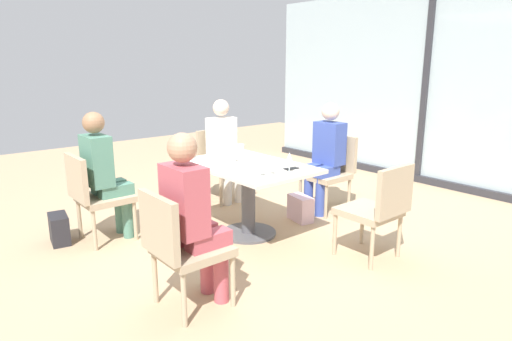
{
  "coord_description": "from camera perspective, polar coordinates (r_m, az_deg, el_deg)",
  "views": [
    {
      "loc": [
        3.3,
        -2.65,
        1.71
      ],
      "look_at": [
        0.0,
        0.1,
        0.65
      ],
      "focal_mm": 31.13,
      "sensor_mm": 36.0,
      "label": 1
    }
  ],
  "objects": [
    {
      "name": "chair_far_left",
      "position": [
        5.6,
        -4.69,
        1.32
      ],
      "size": [
        0.5,
        0.46,
        0.87
      ],
      "color": "tan",
      "rests_on": "ground_plane"
    },
    {
      "name": "person_front_right",
      "position": [
        3.1,
        -8.16,
        -5.34
      ],
      "size": [
        0.34,
        0.39,
        1.26
      ],
      "color": "#B24C56",
      "rests_on": "ground_plane"
    },
    {
      "name": "handbag_0",
      "position": [
        5.39,
        -9.22,
        -3.24
      ],
      "size": [
        0.32,
        0.19,
        0.28
      ],
      "primitive_type": "cube",
      "rotation": [
        0.0,
        0.0,
        -0.11
      ],
      "color": "#A3704C",
      "rests_on": "ground_plane"
    },
    {
      "name": "chair_front_right",
      "position": [
        3.12,
        -9.76,
        -9.27
      ],
      "size": [
        0.46,
        0.5,
        0.87
      ],
      "color": "tan",
      "rests_on": "ground_plane"
    },
    {
      "name": "wine_glass_3",
      "position": [
        3.9,
        1.83,
        1.28
      ],
      "size": [
        0.07,
        0.07,
        0.18
      ],
      "color": "silver",
      "rests_on": "dining_table_main"
    },
    {
      "name": "wine_glass_1",
      "position": [
        3.84,
        0.58,
        1.1
      ],
      "size": [
        0.07,
        0.07,
        0.18
      ],
      "color": "silver",
      "rests_on": "dining_table_main"
    },
    {
      "name": "wine_glass_4",
      "position": [
        4.42,
        -2.89,
        2.79
      ],
      "size": [
        0.07,
        0.07,
        0.18
      ],
      "color": "silver",
      "rests_on": "dining_table_main"
    },
    {
      "name": "chair_far_right",
      "position": [
        3.98,
        15.45,
        -4.43
      ],
      "size": [
        0.5,
        0.46,
        0.87
      ],
      "color": "tan",
      "rests_on": "ground_plane"
    },
    {
      "name": "person_far_left",
      "position": [
        5.47,
        -4.07,
        3.21
      ],
      "size": [
        0.39,
        0.34,
        1.26
      ],
      "color": "silver",
      "rests_on": "ground_plane"
    },
    {
      "name": "wine_glass_2",
      "position": [
        4.0,
        4.32,
        1.59
      ],
      "size": [
        0.07,
        0.07,
        0.18
      ],
      "color": "silver",
      "rests_on": "dining_table_main"
    },
    {
      "name": "handbag_1",
      "position": [
        4.71,
        -23.96,
        -6.87
      ],
      "size": [
        0.32,
        0.21,
        0.28
      ],
      "primitive_type": "cube",
      "rotation": [
        0.0,
        0.0,
        -0.17
      ],
      "color": "#232328",
      "rests_on": "ground_plane"
    },
    {
      "name": "handbag_2",
      "position": [
        4.91,
        5.72,
        -4.85
      ],
      "size": [
        0.33,
        0.22,
        0.28
      ],
      "primitive_type": "cube",
      "rotation": [
        0.0,
        0.0,
        -0.19
      ],
      "color": "beige",
      "rests_on": "ground_plane"
    },
    {
      "name": "wine_glass_0",
      "position": [
        4.61,
        -8.43,
        3.11
      ],
      "size": [
        0.07,
        0.07,
        0.18
      ],
      "color": "silver",
      "rests_on": "dining_table_main"
    },
    {
      "name": "dining_table_main",
      "position": [
        4.39,
        -1.0,
        -1.51
      ],
      "size": [
        1.31,
        0.87,
        0.73
      ],
      "color": "silver",
      "rests_on": "ground_plane"
    },
    {
      "name": "chair_near_window",
      "position": [
        5.24,
        9.62,
        0.29
      ],
      "size": [
        0.46,
        0.51,
        0.87
      ],
      "color": "tan",
      "rests_on": "ground_plane"
    },
    {
      "name": "coffee_cup",
      "position": [
        4.91,
        -1.95,
        2.88
      ],
      "size": [
        0.08,
        0.08,
        0.09
      ],
      "primitive_type": "cylinder",
      "color": "white",
      "rests_on": "dining_table_main"
    },
    {
      "name": "chair_front_left",
      "position": [
        4.49,
        -20.05,
        -2.67
      ],
      "size": [
        0.46,
        0.5,
        0.87
      ],
      "color": "tan",
      "rests_on": "ground_plane"
    },
    {
      "name": "window_wall_backdrop",
      "position": [
        6.73,
        20.94,
        8.73
      ],
      "size": [
        5.68,
        0.1,
        2.7
      ],
      "color": "#A5B7BC",
      "rests_on": "ground_plane"
    },
    {
      "name": "person_front_left",
      "position": [
        4.48,
        -18.95,
        0.06
      ],
      "size": [
        0.34,
        0.39,
        1.26
      ],
      "color": "#4C7F6B",
      "rests_on": "ground_plane"
    },
    {
      "name": "person_near_window",
      "position": [
        5.12,
        8.92,
        2.32
      ],
      "size": [
        0.34,
        0.39,
        1.26
      ],
      "color": "#384C9E",
      "rests_on": "ground_plane"
    },
    {
      "name": "cell_phone_on_table",
      "position": [
        4.17,
        4.56,
        0.27
      ],
      "size": [
        0.09,
        0.15,
        0.01
      ],
      "primitive_type": "cube",
      "rotation": [
        0.0,
        0.0,
        -0.11
      ],
      "color": "black",
      "rests_on": "dining_table_main"
    },
    {
      "name": "ground_plane",
      "position": [
        4.56,
        -0.97,
        -8.14
      ],
      "size": [
        12.0,
        12.0,
        0.0
      ],
      "primitive_type": "plane",
      "color": "tan"
    }
  ]
}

